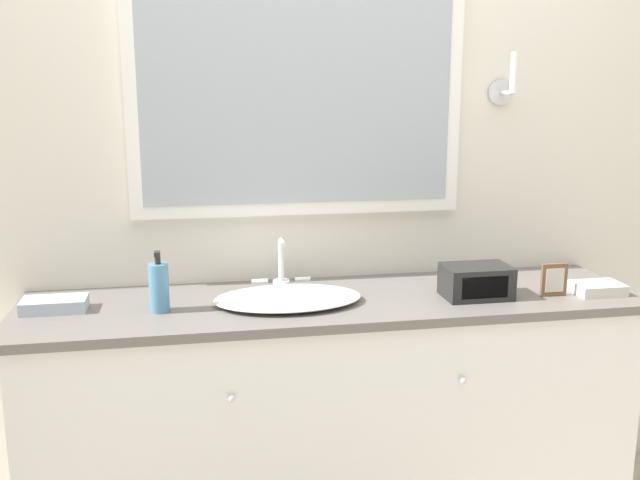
% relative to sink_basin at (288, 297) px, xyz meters
% --- Properties ---
extents(wall_back, '(8.00, 0.18, 2.55)m').
position_rel_sink_basin_xyz_m(wall_back, '(0.16, 0.31, 0.42)').
color(wall_back, silver).
rests_on(wall_back, ground_plane).
extents(vanity_counter, '(2.06, 0.54, 0.84)m').
position_rel_sink_basin_xyz_m(vanity_counter, '(0.16, 0.02, -0.44)').
color(vanity_counter, white).
rests_on(vanity_counter, ground_plane).
extents(sink_basin, '(0.48, 0.35, 0.18)m').
position_rel_sink_basin_xyz_m(sink_basin, '(0.00, 0.00, 0.00)').
color(sink_basin, white).
rests_on(sink_basin, vanity_counter).
extents(soap_bottle, '(0.06, 0.06, 0.20)m').
position_rel_sink_basin_xyz_m(soap_bottle, '(-0.41, -0.02, 0.06)').
color(soap_bottle, teal).
rests_on(soap_bottle, vanity_counter).
extents(appliance_box, '(0.22, 0.15, 0.11)m').
position_rel_sink_basin_xyz_m(appliance_box, '(0.63, -0.05, 0.03)').
color(appliance_box, black).
rests_on(appliance_box, vanity_counter).
extents(picture_frame, '(0.09, 0.01, 0.11)m').
position_rel_sink_basin_xyz_m(picture_frame, '(0.89, -0.09, 0.04)').
color(picture_frame, brown).
rests_on(picture_frame, vanity_counter).
extents(hand_towel_near_sink, '(0.20, 0.11, 0.04)m').
position_rel_sink_basin_xyz_m(hand_towel_near_sink, '(-0.73, 0.05, 0.00)').
color(hand_towel_near_sink, '#A8B7C6').
rests_on(hand_towel_near_sink, vanity_counter).
extents(hand_towel_far_corner, '(0.16, 0.12, 0.04)m').
position_rel_sink_basin_xyz_m(hand_towel_far_corner, '(1.05, -0.09, -0.00)').
color(hand_towel_far_corner, silver).
rests_on(hand_towel_far_corner, vanity_counter).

